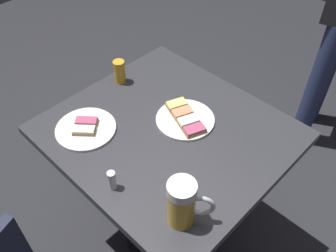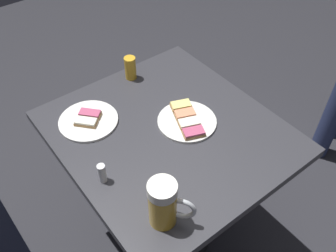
# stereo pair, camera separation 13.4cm
# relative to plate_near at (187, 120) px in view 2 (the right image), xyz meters

# --- Properties ---
(ground_plane) EXTENTS (6.00, 6.00, 0.00)m
(ground_plane) POSITION_rel_plate_near_xyz_m (0.01, 0.08, -0.79)
(ground_plane) COLOR #28282D
(cafe_table) EXTENTS (0.84, 0.77, 0.78)m
(cafe_table) POSITION_rel_plate_near_xyz_m (0.01, 0.08, -0.17)
(cafe_table) COLOR black
(cafe_table) RESTS_ON ground_plane
(plate_near) EXTENTS (0.23, 0.23, 0.03)m
(plate_near) POSITION_rel_plate_near_xyz_m (0.00, 0.00, 0.00)
(plate_near) COLOR white
(plate_near) RESTS_ON cafe_table
(plate_far) EXTENTS (0.23, 0.23, 0.03)m
(plate_far) POSITION_rel_plate_near_xyz_m (0.23, 0.30, -0.00)
(plate_far) COLOR white
(plate_far) RESTS_ON cafe_table
(beer_mug) EXTENTS (0.12, 0.11, 0.17)m
(beer_mug) POSITION_rel_plate_near_xyz_m (-0.28, 0.32, 0.07)
(beer_mug) COLOR gold
(beer_mug) RESTS_ON cafe_table
(beer_glass_small) EXTENTS (0.05, 0.05, 0.10)m
(beer_glass_small) POSITION_rel_plate_near_xyz_m (0.36, 0.01, 0.04)
(beer_glass_small) COLOR gold
(beer_glass_small) RESTS_ON cafe_table
(salt_shaker) EXTENTS (0.03, 0.03, 0.07)m
(salt_shaker) POSITION_rel_plate_near_xyz_m (-0.04, 0.39, 0.03)
(salt_shaker) COLOR silver
(salt_shaker) RESTS_ON cafe_table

